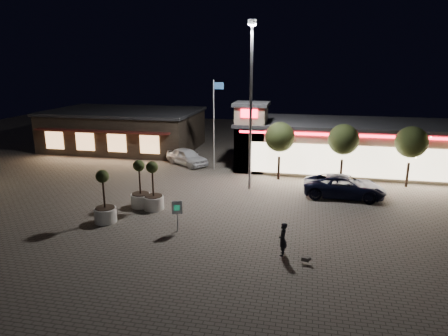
% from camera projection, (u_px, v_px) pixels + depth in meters
% --- Properties ---
extents(ground, '(90.00, 90.00, 0.00)m').
position_uv_depth(ground, '(197.00, 227.00, 23.80)').
color(ground, '#625A4F').
rests_on(ground, ground).
extents(retail_building, '(20.40, 8.40, 6.10)m').
position_uv_depth(retail_building, '(344.00, 145.00, 36.27)').
color(retail_building, tan).
rests_on(retail_building, ground).
extents(restaurant_building, '(16.40, 11.00, 4.30)m').
position_uv_depth(restaurant_building, '(125.00, 129.00, 44.91)').
color(restaurant_building, '#382D23').
rests_on(restaurant_building, ground).
extents(floodlight_pole, '(0.60, 0.40, 12.38)m').
position_uv_depth(floodlight_pole, '(251.00, 97.00, 29.14)').
color(floodlight_pole, gray).
rests_on(floodlight_pole, ground).
extents(flagpole, '(0.95, 0.10, 8.00)m').
position_uv_depth(flagpole, '(215.00, 117.00, 35.23)').
color(flagpole, white).
rests_on(flagpole, ground).
extents(string_tree_a, '(2.42, 2.42, 4.79)m').
position_uv_depth(string_tree_a, '(280.00, 137.00, 32.47)').
color(string_tree_a, '#332319').
rests_on(string_tree_a, ground).
extents(string_tree_b, '(2.42, 2.42, 4.79)m').
position_uv_depth(string_tree_b, '(344.00, 140.00, 31.47)').
color(string_tree_b, '#332319').
rests_on(string_tree_b, ground).
extents(string_tree_c, '(2.42, 2.42, 4.79)m').
position_uv_depth(string_tree_c, '(411.00, 142.00, 30.47)').
color(string_tree_c, '#332319').
rests_on(string_tree_c, ground).
extents(pickup_truck, '(5.83, 2.80, 1.60)m').
position_uv_depth(pickup_truck, '(344.00, 186.00, 28.83)').
color(pickup_truck, black).
rests_on(pickup_truck, ground).
extents(white_sedan, '(4.90, 4.20, 1.59)m').
position_uv_depth(white_sedan, '(187.00, 157.00, 37.80)').
color(white_sedan, white).
rests_on(white_sedan, ground).
extents(pedestrian, '(0.44, 0.65, 1.73)m').
position_uv_depth(pedestrian, '(283.00, 239.00, 20.11)').
color(pedestrian, black).
rests_on(pedestrian, ground).
extents(dog, '(0.48, 0.25, 0.26)m').
position_uv_depth(dog, '(307.00, 259.00, 19.35)').
color(dog, '#59514C').
rests_on(dog, ground).
extents(planter_left, '(1.33, 1.33, 3.26)m').
position_uv_depth(planter_left, '(140.00, 192.00, 26.85)').
color(planter_left, white).
rests_on(planter_left, ground).
extents(planter_mid, '(1.35, 1.35, 3.31)m').
position_uv_depth(planter_mid, '(105.00, 206.00, 24.24)').
color(planter_mid, white).
rests_on(planter_mid, ground).
extents(planter_right, '(1.34, 1.34, 3.29)m').
position_uv_depth(planter_right, '(153.00, 195.00, 26.37)').
color(planter_right, white).
rests_on(planter_right, ground).
extents(valet_sign, '(0.59, 0.25, 1.83)m').
position_uv_depth(valet_sign, '(177.00, 210.00, 22.88)').
color(valet_sign, gray).
rests_on(valet_sign, ground).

